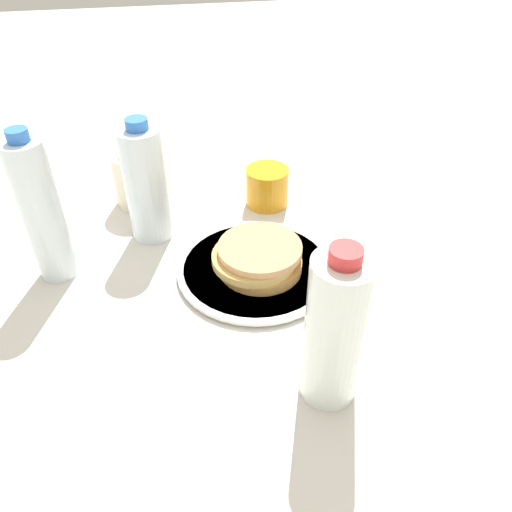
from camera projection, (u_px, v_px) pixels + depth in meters
name	position (u px, v px, depth m)	size (l,w,h in m)	color
ground_plane	(262.00, 278.00, 0.82)	(4.00, 4.00, 0.00)	silver
plate	(256.00, 268.00, 0.82)	(0.26, 0.26, 0.01)	white
pancake_stack	(257.00, 258.00, 0.80)	(0.14, 0.15, 0.04)	#C18845
juice_glass	(267.00, 187.00, 0.97)	(0.08, 0.08, 0.07)	orange
cream_jug	(141.00, 175.00, 0.96)	(0.10, 0.10, 0.14)	beige
water_bottle_near	(335.00, 331.00, 0.58)	(0.07, 0.07, 0.23)	silver
water_bottle_mid	(42.00, 212.00, 0.75)	(0.06, 0.06, 0.25)	silver
water_bottle_far	(146.00, 184.00, 0.85)	(0.07, 0.07, 0.22)	silver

